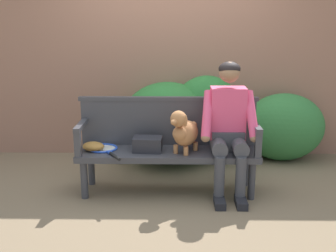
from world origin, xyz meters
The scene contains 14 objects.
ground_plane centered at (0.00, 0.00, 0.00)m, with size 40.00×40.00×0.00m, color #7A664C.
brick_garden_fence centered at (0.00, 1.38, 1.20)m, with size 8.00×0.30×2.40m, color #936651.
hedge_bush_mid_left centered at (0.45, 1.02, 0.52)m, with size 0.91×0.66×1.04m, color #286B2D.
hedge_bush_far_left centered at (1.39, 1.00, 0.41)m, with size 0.99×0.63×0.83m, color #337538.
hedge_bush_mid_right centered at (-0.02, 0.97, 0.48)m, with size 1.13×1.11×0.96m, color #286B2D.
garden_bench centered at (0.00, 0.00, 0.38)m, with size 1.77×0.48×0.43m.
bench_backrest centered at (0.00, 0.21, 0.69)m, with size 1.81×0.06×0.50m.
bench_armrest_left_end centered at (-0.85, -0.09, 0.63)m, with size 0.06×0.48×0.28m.
bench_armrest_right_end centered at (0.85, -0.09, 0.63)m, with size 0.06×0.48×0.28m.
person_seated centered at (0.59, -0.01, 0.71)m, with size 0.56×0.64×1.30m.
dog_on_bench centered at (0.15, -0.07, 0.65)m, with size 0.34×0.42×0.44m.
tennis_racket centered at (-0.64, 0.01, 0.44)m, with size 0.42×0.56×0.03m.
baseball_glove centered at (-0.74, -0.02, 0.48)m, with size 0.22×0.17×0.09m, color #9E6B2D.
sports_bag centered at (-0.20, -0.02, 0.50)m, with size 0.28×0.20×0.14m, color #232328.
Camera 1 is at (0.05, -3.98, 1.71)m, focal length 45.19 mm.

